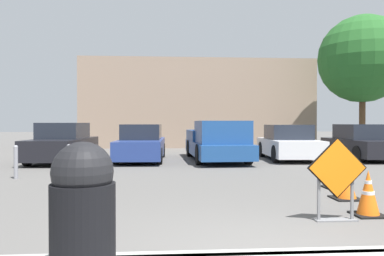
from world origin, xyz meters
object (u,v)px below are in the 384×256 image
at_px(parked_car_second, 142,144).
at_px(bollard_nearest, 69,160).
at_px(traffic_cone_second, 346,184).
at_px(trash_bin, 83,208).
at_px(parked_car_third, 288,143).
at_px(parked_car_fourth, 361,143).
at_px(traffic_cone_third, 335,176).
at_px(pickup_truck, 218,143).
at_px(bollard_second, 16,161).
at_px(road_closed_sign, 337,176).
at_px(parked_car_nearest, 63,144).
at_px(traffic_cone_nearest, 368,193).

relative_size(parked_car_second, bollard_nearest, 4.85).
bearing_deg(traffic_cone_second, trash_bin, -139.11).
bearing_deg(parked_car_third, parked_car_fourth, -179.72).
bearing_deg(traffic_cone_third, bollard_nearest, 163.27).
xyz_separation_m(parked_car_second, pickup_truck, (3.06, -0.43, 0.05)).
height_order(pickup_truck, bollard_second, pickup_truck).
bearing_deg(traffic_cone_second, bollard_nearest, 152.67).
relative_size(pickup_truck, bollard_second, 6.05).
relative_size(road_closed_sign, parked_car_nearest, 0.30).
relative_size(road_closed_sign, parked_car_fourth, 0.32).
xyz_separation_m(pickup_truck, parked_car_fourth, (6.07, 0.26, -0.05)).
distance_m(road_closed_sign, parked_car_fourth, 10.95).
bearing_deg(parked_car_fourth, road_closed_sign, 59.45).
xyz_separation_m(trash_bin, bollard_second, (-3.34, 7.05, -0.27)).
height_order(parked_car_nearest, trash_bin, parked_car_nearest).
xyz_separation_m(traffic_cone_second, parked_car_third, (1.49, 7.99, 0.35)).
relative_size(parked_car_second, parked_car_third, 1.10).
bearing_deg(traffic_cone_second, parked_car_nearest, 134.88).
xyz_separation_m(traffic_cone_second, pickup_truck, (-1.54, 7.59, 0.41)).
bearing_deg(parked_car_fourth, bollard_second, 20.11).
height_order(traffic_cone_nearest, trash_bin, trash_bin).
distance_m(road_closed_sign, bollard_nearest, 7.23).
bearing_deg(traffic_cone_third, parked_car_nearest, 141.25).
distance_m(parked_car_third, bollard_second, 10.35).
bearing_deg(pickup_truck, road_closed_sign, 91.21).
distance_m(parked_car_nearest, bollard_second, 4.44).
height_order(parked_car_nearest, parked_car_second, parked_car_nearest).
bearing_deg(trash_bin, pickup_truck, 76.02).
height_order(road_closed_sign, traffic_cone_second, road_closed_sign).
relative_size(parked_car_second, trash_bin, 3.72).
bearing_deg(road_closed_sign, traffic_cone_third, 65.32).
distance_m(traffic_cone_nearest, traffic_cone_second, 1.35).
distance_m(parked_car_nearest, pickup_truck, 6.10).
distance_m(trash_bin, bollard_second, 7.80).
relative_size(road_closed_sign, parked_car_second, 0.29).
bearing_deg(parked_car_nearest, trash_bin, 109.25).
distance_m(traffic_cone_nearest, parked_car_second, 10.30).
height_order(traffic_cone_nearest, parked_car_nearest, parked_car_nearest).
bearing_deg(bollard_nearest, road_closed_sign, -42.41).
distance_m(parked_car_second, trash_bin, 11.82).
bearing_deg(bollard_second, trash_bin, -64.65).
bearing_deg(bollard_nearest, parked_car_third, 31.33).
height_order(traffic_cone_second, bollard_second, bollard_second).
xyz_separation_m(parked_car_third, trash_bin, (-5.87, -11.78, 0.09)).
relative_size(traffic_cone_nearest, traffic_cone_second, 1.17).
bearing_deg(traffic_cone_second, pickup_truck, 101.50).
height_order(pickup_truck, trash_bin, pickup_truck).
distance_m(trash_bin, bollard_nearest, 7.31).
bearing_deg(parked_car_fourth, traffic_cone_second, 59.55).
height_order(traffic_cone_nearest, parked_car_third, parked_car_third).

